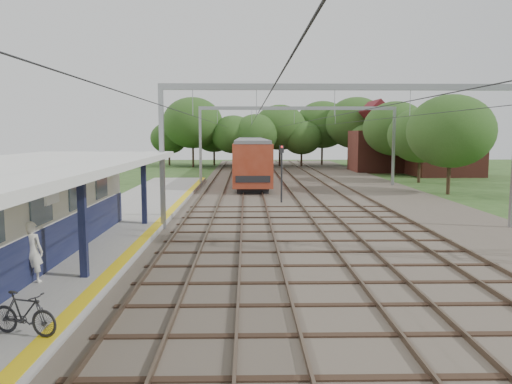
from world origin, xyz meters
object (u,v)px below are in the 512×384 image
object	(u,v)px
train	(251,155)
signal_post	(282,169)
bicycle	(24,314)
person	(32,252)

from	to	relation	value
train	signal_post	size ratio (longest dim) A/B	9.89
bicycle	train	bearing A→B (deg)	9.85
bicycle	train	distance (m)	45.93
bicycle	train	world-z (taller)	train
person	train	bearing A→B (deg)	-87.97
person	train	distance (m)	42.24
bicycle	train	xyz separation A→B (m)	(5.26, 45.61, 1.42)
person	bicycle	size ratio (longest dim) A/B	1.12
train	signal_post	world-z (taller)	train
bicycle	signal_post	size ratio (longest dim) A/B	0.41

